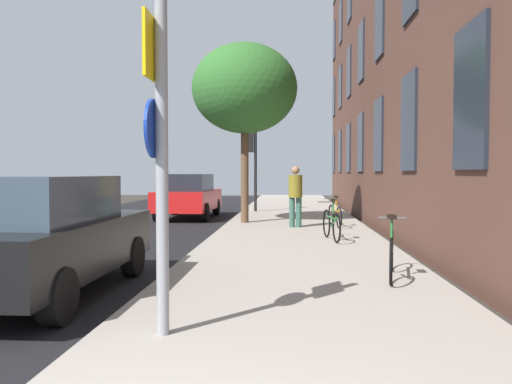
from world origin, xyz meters
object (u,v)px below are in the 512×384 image
at_px(sign_post, 159,143).
at_px(pedestrian_0, 295,192).
at_px(car_0, 43,235).
at_px(traffic_light, 253,156).
at_px(bicycle_2, 335,215).
at_px(bicycle_0, 392,253).
at_px(bicycle_1, 331,224).
at_px(car_1, 188,195).
at_px(tree_near, 245,89).

distance_m(sign_post, pedestrian_0, 9.86).
bearing_deg(car_0, pedestrian_0, 66.17).
distance_m(traffic_light, bicycle_2, 6.62).
bearing_deg(bicycle_0, bicycle_2, 91.58).
height_order(bicycle_1, car_0, car_0).
distance_m(traffic_light, bicycle_0, 13.26).
relative_size(bicycle_2, car_0, 0.39).
relative_size(bicycle_1, bicycle_2, 1.03).
relative_size(sign_post, bicycle_2, 1.98).
distance_m(bicycle_0, bicycle_2, 7.09).
bearing_deg(car_1, bicycle_0, -64.15).
bearing_deg(car_1, pedestrian_0, -44.95).
height_order(sign_post, tree_near, tree_near).
relative_size(traffic_light, car_0, 0.78).
xyz_separation_m(pedestrian_0, car_0, (-3.49, -7.90, -0.28)).
relative_size(tree_near, bicycle_2, 3.44).
xyz_separation_m(traffic_light, pedestrian_0, (1.65, -5.90, -1.23)).
xyz_separation_m(sign_post, traffic_light, (-0.23, 15.62, 0.39)).
distance_m(sign_post, car_1, 13.85).
bearing_deg(bicycle_1, traffic_light, 105.75).
bearing_deg(bicycle_1, bicycle_0, -82.51).
xyz_separation_m(tree_near, car_0, (-1.92, -9.17, -3.43)).
distance_m(bicycle_1, pedestrian_0, 2.94).
height_order(tree_near, car_0, tree_near).
height_order(bicycle_1, bicycle_2, bicycle_1).
xyz_separation_m(bicycle_0, car_1, (-5.21, 10.76, 0.35)).
bearing_deg(bicycle_0, car_1, 115.85).
height_order(bicycle_1, pedestrian_0, pedestrian_0).
relative_size(tree_near, car_0, 1.34).
bearing_deg(sign_post, pedestrian_0, 81.71).
distance_m(bicycle_0, pedestrian_0, 7.05).
relative_size(sign_post, car_1, 0.76).
xyz_separation_m(sign_post, tree_near, (-0.15, 10.98, 2.32)).
height_order(bicycle_0, car_0, car_0).
relative_size(sign_post, bicycle_0, 1.85).
bearing_deg(traffic_light, pedestrian_0, -74.40).
height_order(tree_near, bicycle_2, tree_near).
bearing_deg(bicycle_0, tree_near, 109.61).
xyz_separation_m(traffic_light, car_0, (-1.84, -13.80, -1.51)).
bearing_deg(tree_near, bicycle_2, -21.45).
bearing_deg(pedestrian_0, bicycle_0, -79.01).
height_order(bicycle_0, bicycle_2, bicycle_0).
xyz_separation_m(traffic_light, car_1, (-2.23, -2.03, -1.50)).
bearing_deg(sign_post, bicycle_1, 72.36).
height_order(tree_near, pedestrian_0, tree_near).
bearing_deg(tree_near, car_0, -101.85).
distance_m(traffic_light, car_1, 3.37).
distance_m(tree_near, bicycle_1, 6.00).
bearing_deg(bicycle_1, bicycle_2, 83.31).
xyz_separation_m(bicycle_2, pedestrian_0, (-1.14, -0.20, 0.65)).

